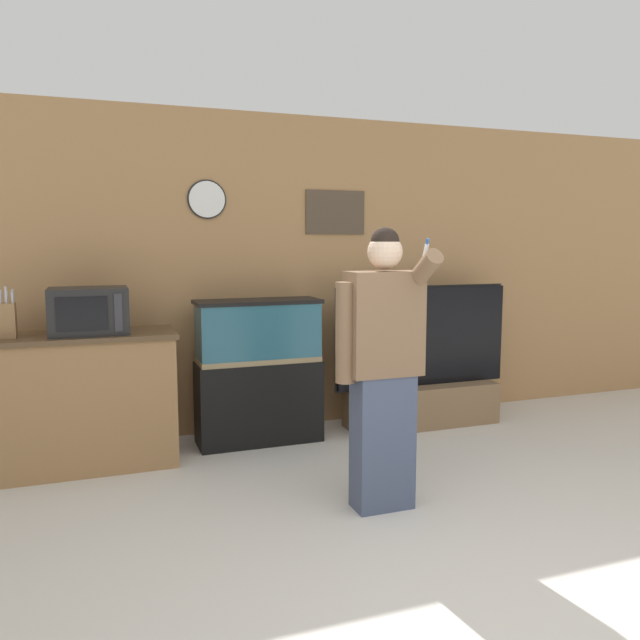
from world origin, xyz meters
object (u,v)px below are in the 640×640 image
Objects in this scene: counter_island at (84,401)px; aquarium_on_stand at (259,371)px; knife_block at (7,319)px; tv_on_stand at (422,385)px; person_standing at (382,365)px; microwave at (89,311)px.

counter_island is 1.12× the size of aquarium_on_stand.
knife_block is 0.30× the size of aquarium_on_stand.
aquarium_on_stand is 0.71× the size of tv_on_stand.
counter_island is at bearing -174.58° from aquarium_on_stand.
person_standing is (2.09, -1.28, -0.21)m from knife_block.
microwave reaches higher than counter_island.
microwave is 0.32× the size of tv_on_stand.
person_standing reaches higher than tv_on_stand.
aquarium_on_stand is at bearing 104.35° from person_standing.
aquarium_on_stand is at bearing 178.82° from tv_on_stand.
microwave is at bearing -172.74° from aquarium_on_stand.
tv_on_stand is 0.96× the size of person_standing.
knife_block is at bearing 148.53° from person_standing.
counter_island is 0.63m from microwave.
tv_on_stand is (1.43, -0.03, -0.22)m from aquarium_on_stand.
knife_block reaches higher than counter_island.
tv_on_stand is (3.15, 0.14, -0.72)m from knife_block.
person_standing is (1.59, -1.29, -0.24)m from microwave.
knife_block reaches higher than aquarium_on_stand.
counter_island is at bearing 141.28° from person_standing.
tv_on_stand is at bearing 1.94° from counter_island.
counter_island is 3.75× the size of knife_block.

